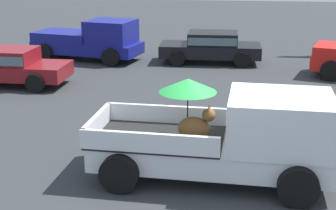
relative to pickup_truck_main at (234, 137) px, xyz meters
The scene contains 5 objects.
ground_plane 1.07m from the pickup_truck_main, behind, with size 80.00×80.00×0.00m, color #2D3033.
pickup_truck_main is the anchor object (origin of this frame).
pickup_truck_far 13.15m from the pickup_truck_main, 119.57° to the left, with size 5.06×2.88×1.80m.
parked_sedan_near 11.65m from the pickup_truck_main, 95.83° to the left, with size 4.36×2.09×1.33m.
parked_sedan_far 10.66m from the pickup_truck_main, 140.52° to the left, with size 4.30×1.99×1.33m.
Camera 1 is at (0.51, -9.89, 4.69)m, focal length 53.59 mm.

